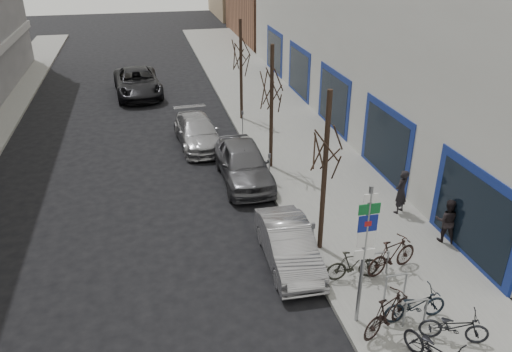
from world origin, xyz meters
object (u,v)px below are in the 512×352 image
bike_rack (396,284)px  meter_mid (269,165)px  bike_mid_curb (415,302)px  bike_mid_inner (353,265)px  bike_near_left (436,350)px  bike_near_right (388,312)px  tree_far (241,46)px  highway_sign_pole (365,249)px  parked_car_back (198,132)px  meter_back (243,120)px  bike_far_inner (392,255)px  pedestrian_far (447,220)px  parked_car_front (289,245)px  meter_front (313,237)px  bike_far_curb (455,324)px  parked_car_mid (244,163)px  tree_near (327,135)px  pedestrian_near (401,192)px  lane_car (137,82)px  tree_mid (272,79)px

bike_rack → meter_mid: (-1.65, 7.90, 0.26)m
bike_mid_curb → bike_mid_inner: 2.19m
bike_near_left → bike_near_right: bike_near_left is taller
tree_far → bike_near_left: 18.75m
highway_sign_pole → parked_car_back: size_ratio=0.88×
bike_near_left → meter_mid: bearing=77.8°
meter_back → bike_far_inner: (2.13, -12.20, -0.18)m
bike_far_inner → pedestrian_far: size_ratio=1.22×
parked_car_front → bike_mid_inner: bearing=-40.2°
meter_front → parked_car_front: meter_front is taller
bike_far_curb → parked_car_mid: (-3.29, 10.34, 0.16)m
meter_back → meter_mid: bearing=-90.0°
tree_near → meter_front: tree_near is taller
tree_far → meter_mid: (-0.45, -8.00, -3.19)m
meter_front → pedestrian_near: pedestrian_near is taller
meter_mid → parked_car_back: 5.53m
tree_far → pedestrian_near: (3.62, -11.48, -3.10)m
meter_front → parked_car_mid: size_ratio=0.26×
bike_far_inner → parked_car_mid: bearing=5.3°
tree_near → meter_back: (-0.45, 10.50, -3.19)m
bike_near_right → bike_far_curb: bearing=-142.8°
bike_mid_inner → parked_car_front: 2.11m
meter_front → pedestrian_near: 4.54m
bike_mid_inner → lane_car: (-5.92, 21.05, 0.17)m
bike_mid_inner → lane_car: lane_car is taller
lane_car → bike_mid_curb: bearing=-77.9°
highway_sign_pole → lane_car: size_ratio=0.71×
lane_car → pedestrian_near: pedestrian_near is taller
bike_mid_curb → pedestrian_near: (2.31, 5.30, 0.30)m
bike_rack → meter_front: bearing=124.5°
bike_mid_inner → pedestrian_near: 4.65m
meter_back → parked_car_back: (-2.35, -0.49, -0.23)m
bike_mid_curb → parked_car_front: (-2.51, 3.38, -0.03)m
pedestrian_near → parked_car_mid: bearing=-72.2°
tree_mid → bike_far_inner: bearing=-78.4°
bike_mid_inner → lane_car: size_ratio=0.28×
tree_far → meter_mid: size_ratio=4.33×
highway_sign_pole → bike_mid_inner: (0.58, 1.71, -1.80)m
meter_mid → bike_mid_inner: bearing=-83.0°
parked_car_back → pedestrian_far: bearing=-60.2°
highway_sign_pole → bike_near_right: size_ratio=2.24×
meter_back → tree_mid: bearing=-83.6°
tree_near → bike_far_inner: tree_near is taller
bike_rack → parked_car_back: (-4.00, 12.91, 0.03)m
tree_far → lane_car: size_ratio=0.93×
bike_far_inner → parked_car_front: 3.16m
bike_mid_curb → parked_car_front: parked_car_front is taller
bike_mid_curb → bike_mid_inner: size_ratio=1.08×
bike_near_right → pedestrian_near: pedestrian_near is taller
meter_mid → parked_car_mid: (-0.95, 0.62, -0.09)m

